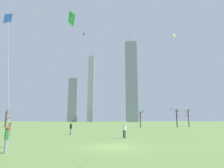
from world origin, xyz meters
name	(u,v)px	position (x,y,z in m)	size (l,w,h in m)	color
ground_plane	(112,147)	(0.00, 0.00, 0.00)	(400.00, 400.00, 0.00)	#5B7A3D
kite_flyer_far_back_blue	(7,95)	(-7.70, -1.27, 3.82)	(4.85, 7.01, 13.29)	gray
kite_flyer_midfield_right_pink	(142,97)	(2.98, 3.25, 4.18)	(7.09, 15.80, 15.22)	#33384C
kite_flyer_foreground_right_green	(17,118)	(-7.19, -0.63, 2.15)	(5.70, 3.19, 9.60)	gray
bystander_watching_nearby	(71,128)	(-5.62, 11.32, 0.90)	(0.35, 0.44, 1.62)	gray
distant_kite_drifting_right_yellow	(177,48)	(13.74, 22.72, 16.89)	(4.01, 4.81, 19.96)	yellow
distant_kite_high_overhead_white	(33,23)	(-11.00, 9.08, 15.28)	(5.62, 6.19, 17.21)	white
distant_kite_low_near_trees_purple	(85,43)	(-6.24, 25.39, 19.15)	(3.44, 2.77, 22.00)	purple
distant_kite_drifting_left_red	(106,1)	(-1.31, 20.62, 26.63)	(1.69, 2.88, 29.97)	red
bare_tree_leftmost	(141,119)	(7.45, 34.65, 2.29)	(1.33, 2.19, 4.42)	brown
bare_tree_center	(6,119)	(-28.15, 35.71, 2.26)	(2.04, 1.69, 4.78)	brown
bare_tree_right_of_center	(188,117)	(22.02, 39.87, 2.73)	(1.65, 2.76, 5.01)	#423326
bare_tree_far_right_edge	(177,117)	(17.18, 35.46, 2.68)	(2.22, 3.01, 4.98)	#423326
skyline_short_annex	(73,100)	(-34.05, 148.19, 18.96)	(7.74, 5.42, 37.91)	gray
skyline_mid_tower_left	(91,88)	(-19.08, 152.63, 29.90)	(5.27, 5.46, 65.59)	#9EA3AD
skyline_mid_tower_right	(132,81)	(16.49, 140.98, 34.44)	(9.63, 6.41, 75.49)	gray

